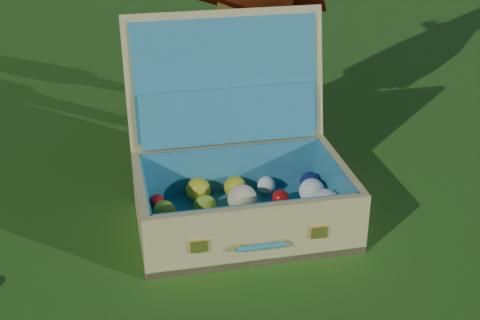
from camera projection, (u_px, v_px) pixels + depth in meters
ground at (186, 262)px, 1.77m from camera, size 60.00×60.00×0.00m
suitcase at (239, 165)px, 1.92m from camera, size 0.63×0.57×0.56m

